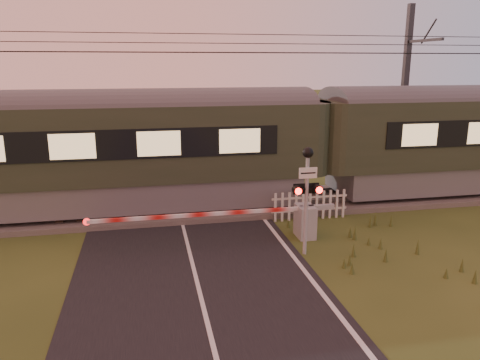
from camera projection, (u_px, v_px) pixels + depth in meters
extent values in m
plane|color=#314119|center=(200.00, 296.00, 10.66)|extent=(160.00, 160.00, 0.00)
cube|color=black|center=(200.00, 295.00, 10.66)|extent=(6.00, 140.00, 0.02)
cube|color=#47423D|center=(179.00, 209.00, 16.82)|extent=(140.00, 3.40, 0.24)
cube|color=slate|center=(180.00, 209.00, 16.09)|extent=(140.00, 0.08, 0.14)
cube|color=slate|center=(177.00, 198.00, 17.46)|extent=(140.00, 0.08, 0.14)
cube|color=#2D2116|center=(179.00, 205.00, 16.79)|extent=(0.24, 2.20, 0.06)
cylinder|color=black|center=(174.00, 52.00, 15.22)|extent=(120.00, 0.02, 0.02)
cylinder|color=black|center=(173.00, 52.00, 15.79)|extent=(120.00, 0.02, 0.02)
cylinder|color=black|center=(173.00, 33.00, 15.35)|extent=(120.00, 0.02, 0.02)
cylinder|color=black|center=(173.00, 43.00, 15.43)|extent=(120.00, 0.02, 0.02)
cube|color=slate|center=(2.00, 197.00, 15.51)|extent=(20.14, 2.67, 1.00)
cube|color=gray|center=(305.00, 221.00, 14.16)|extent=(0.50, 0.77, 0.99)
cylinder|color=gray|center=(301.00, 222.00, 14.14)|extent=(0.11, 0.11, 0.99)
cube|color=gray|center=(321.00, 207.00, 14.15)|extent=(0.81, 0.14, 0.14)
cube|color=red|center=(199.00, 215.00, 13.43)|extent=(6.19, 0.10, 0.10)
cylinder|color=red|center=(87.00, 222.00, 12.83)|extent=(0.20, 0.04, 0.20)
cylinder|color=gray|center=(306.00, 207.00, 12.67)|extent=(0.10, 0.10, 2.73)
cube|color=white|center=(308.00, 173.00, 12.38)|extent=(0.50, 0.03, 0.29)
sphere|color=black|center=(308.00, 153.00, 12.31)|extent=(0.29, 0.29, 0.29)
cube|color=black|center=(307.00, 189.00, 12.55)|extent=(0.68, 0.05, 0.05)
cylinder|color=#FF140C|center=(298.00, 191.00, 12.32)|extent=(0.18, 0.02, 0.18)
cylinder|color=#FF140C|center=(319.00, 190.00, 12.44)|extent=(0.18, 0.02, 0.18)
cube|color=black|center=(306.00, 188.00, 12.60)|extent=(0.73, 0.02, 0.29)
cube|color=silver|center=(309.00, 210.00, 15.81)|extent=(2.66, 0.04, 0.07)
cube|color=silver|center=(310.00, 197.00, 15.70)|extent=(2.66, 0.04, 0.07)
cube|color=#2D2D30|center=(404.00, 96.00, 20.03)|extent=(0.24, 0.24, 7.52)
cube|color=#2D2D30|center=(424.00, 40.00, 18.39)|extent=(0.11, 2.40, 0.11)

